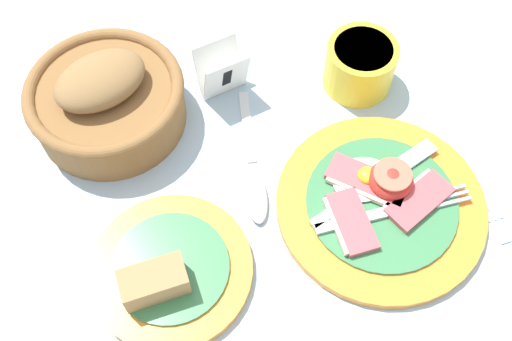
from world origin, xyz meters
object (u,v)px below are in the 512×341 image
object	(u,v)px
bread_basket	(107,99)
teaspoon_near_cup	(254,177)
bread_plate	(168,271)
breakfast_plate	(379,199)
number_card	(222,72)
sugar_cup	(360,64)

from	to	relation	value
bread_basket	teaspoon_near_cup	distance (m)	0.20
bread_plate	teaspoon_near_cup	world-z (taller)	bread_plate
breakfast_plate	teaspoon_near_cup	distance (m)	0.15
bread_plate	breakfast_plate	bearing A→B (deg)	2.13
number_card	teaspoon_near_cup	bearing A→B (deg)	-100.96
sugar_cup	breakfast_plate	bearing A→B (deg)	-105.10
number_card	bread_plate	bearing A→B (deg)	-129.13
bread_plate	bread_basket	distance (m)	0.23
breakfast_plate	number_card	bearing A→B (deg)	119.90
bread_plate	sugar_cup	bearing A→B (deg)	31.46
number_card	sugar_cup	bearing A→B (deg)	-22.68
breakfast_plate	sugar_cup	xyz separation A→B (m)	(0.05, 0.18, 0.02)
bread_plate	number_card	bearing A→B (deg)	60.05
breakfast_plate	bread_plate	size ratio (longest dim) A/B	1.35
breakfast_plate	teaspoon_near_cup	xyz separation A→B (m)	(-0.13, 0.08, -0.01)
breakfast_plate	sugar_cup	bearing A→B (deg)	74.90
sugar_cup	bread_basket	bearing A→B (deg)	172.42
bread_basket	number_card	size ratio (longest dim) A/B	2.63
sugar_cup	teaspoon_near_cup	world-z (taller)	sugar_cup
teaspoon_near_cup	breakfast_plate	bearing A→B (deg)	71.44
bread_plate	teaspoon_near_cup	xyz separation A→B (m)	(0.13, 0.09, -0.01)
sugar_cup	bread_basket	size ratio (longest dim) A/B	0.47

